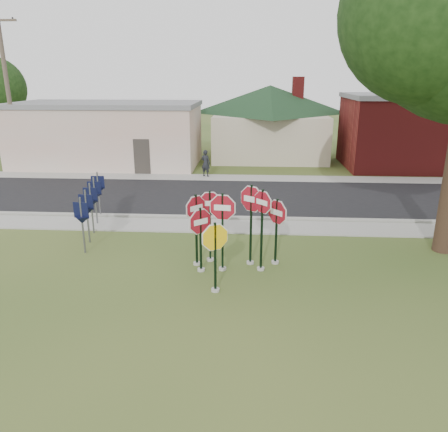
# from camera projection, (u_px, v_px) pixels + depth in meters

# --- Properties ---
(ground) EXTENTS (120.00, 120.00, 0.00)m
(ground) POSITION_uv_depth(u_px,v_px,m) (224.00, 291.00, 12.51)
(ground) COLOR #314B1C
(ground) RESTS_ON ground
(sidewalk_near) EXTENTS (60.00, 1.60, 0.06)m
(sidewalk_near) POSITION_uv_depth(u_px,v_px,m) (233.00, 227.00, 17.73)
(sidewalk_near) COLOR gray
(sidewalk_near) RESTS_ON ground
(road) EXTENTS (60.00, 7.00, 0.04)m
(road) POSITION_uv_depth(u_px,v_px,m) (236.00, 197.00, 22.00)
(road) COLOR black
(road) RESTS_ON ground
(sidewalk_far) EXTENTS (60.00, 1.60, 0.06)m
(sidewalk_far) POSITION_uv_depth(u_px,v_px,m) (239.00, 178.00, 26.08)
(sidewalk_far) COLOR gray
(sidewalk_far) RESTS_ON ground
(curb) EXTENTS (60.00, 0.20, 0.14)m
(curb) POSITION_uv_depth(u_px,v_px,m) (234.00, 218.00, 18.66)
(curb) COLOR gray
(curb) RESTS_ON ground
(stop_sign_center) EXTENTS (1.11, 0.24, 2.63)m
(stop_sign_center) POSITION_uv_depth(u_px,v_px,m) (223.00, 221.00, 13.35)
(stop_sign_center) COLOR #A3A098
(stop_sign_center) RESTS_ON ground
(stop_sign_yellow) EXTENTS (0.97, 0.50, 2.18)m
(stop_sign_yellow) POSITION_uv_depth(u_px,v_px,m) (215.00, 249.00, 12.09)
(stop_sign_yellow) COLOR #A3A098
(stop_sign_yellow) RESTS_ON ground
(stop_sign_left) EXTENTS (0.83, 0.76, 2.19)m
(stop_sign_left) POSITION_uv_depth(u_px,v_px,m) (200.00, 231.00, 13.38)
(stop_sign_left) COLOR #A3A098
(stop_sign_left) RESTS_ON ground
(stop_sign_right) EXTENTS (0.70, 0.72, 2.73)m
(stop_sign_right) POSITION_uv_depth(u_px,v_px,m) (262.00, 219.00, 13.33)
(stop_sign_right) COLOR #A3A098
(stop_sign_right) RESTS_ON ground
(stop_sign_back_right) EXTENTS (0.97, 0.67, 2.78)m
(stop_sign_back_right) POSITION_uv_depth(u_px,v_px,m) (251.00, 212.00, 13.77)
(stop_sign_back_right) COLOR #A3A098
(stop_sign_back_right) RESTS_ON ground
(stop_sign_back_left) EXTENTS (1.01, 0.24, 2.51)m
(stop_sign_back_left) POSITION_uv_depth(u_px,v_px,m) (210.00, 217.00, 14.07)
(stop_sign_back_left) COLOR #A3A098
(stop_sign_back_left) RESTS_ON ground
(stop_sign_far_right) EXTENTS (0.75, 0.83, 2.31)m
(stop_sign_far_right) POSITION_uv_depth(u_px,v_px,m) (277.00, 223.00, 13.91)
(stop_sign_far_right) COLOR #A3A098
(stop_sign_far_right) RESTS_ON ground
(stop_sign_far_left) EXTENTS (0.73, 0.81, 2.48)m
(stop_sign_far_left) POSITION_uv_depth(u_px,v_px,m) (196.00, 220.00, 13.76)
(stop_sign_far_left) COLOR #A3A098
(stop_sign_far_left) RESTS_ON ground
(route_sign_row) EXTENTS (1.43, 4.63, 2.00)m
(route_sign_row) POSITION_uv_depth(u_px,v_px,m) (91.00, 203.00, 16.73)
(route_sign_row) COLOR #59595E
(route_sign_row) RESTS_ON ground
(building_stucco) EXTENTS (12.20, 6.20, 4.20)m
(building_stucco) POSITION_uv_depth(u_px,v_px,m) (108.00, 133.00, 29.48)
(building_stucco) COLOR beige
(building_stucco) RESTS_ON ground
(building_house) EXTENTS (11.60, 11.60, 6.20)m
(building_house) POSITION_uv_depth(u_px,v_px,m) (270.00, 107.00, 32.16)
(building_house) COLOR #B9AB93
(building_house) RESTS_ON ground
(building_brick) EXTENTS (10.20, 6.20, 4.75)m
(building_brick) POSITION_uv_depth(u_px,v_px,m) (424.00, 131.00, 28.63)
(building_brick) COLOR maroon
(building_brick) RESTS_ON ground
(utility_pole_near) EXTENTS (2.20, 0.26, 9.50)m
(utility_pole_near) POSITION_uv_depth(u_px,v_px,m) (8.00, 91.00, 26.25)
(utility_pole_near) COLOR brown
(utility_pole_near) RESTS_ON ground
(pedestrian) EXTENTS (0.69, 0.59, 1.60)m
(pedestrian) POSITION_uv_depth(u_px,v_px,m) (206.00, 163.00, 26.19)
(pedestrian) COLOR black
(pedestrian) RESTS_ON sidewalk_far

